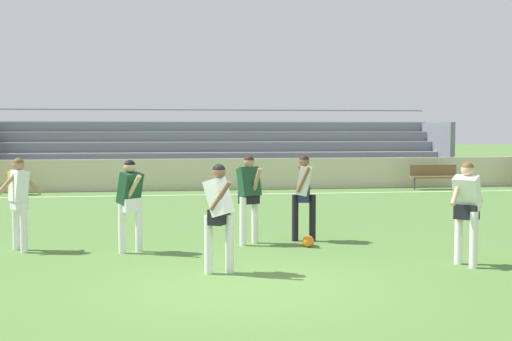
# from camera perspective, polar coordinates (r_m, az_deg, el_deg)

# --- Properties ---
(ground_plane) EXTENTS (160.00, 160.00, 0.00)m
(ground_plane) POSITION_cam_1_polar(r_m,az_deg,el_deg) (9.37, -1.08, -9.99)
(ground_plane) COLOR #517A38
(field_line_sideline) EXTENTS (44.00, 0.12, 0.01)m
(field_line_sideline) POSITION_cam_1_polar(r_m,az_deg,el_deg) (21.83, -4.98, -2.15)
(field_line_sideline) COLOR white
(field_line_sideline) RESTS_ON ground
(sideline_wall) EXTENTS (48.00, 0.16, 1.14)m
(sideline_wall) POSITION_cam_1_polar(r_m,az_deg,el_deg) (23.55, -5.21, -0.34)
(sideline_wall) COLOR beige
(sideline_wall) RESTS_ON ground
(bleacher_stand) EXTENTS (18.47, 3.52, 3.07)m
(bleacher_stand) POSITION_cam_1_polar(r_m,az_deg,el_deg) (26.14, -3.17, 1.75)
(bleacher_stand) COLOR #9EA3AD
(bleacher_stand) RESTS_ON ground
(bench_far_right) EXTENTS (1.80, 0.40, 0.90)m
(bench_far_right) POSITION_cam_1_polar(r_m,az_deg,el_deg) (24.61, 15.44, -0.34)
(bench_far_right) COLOR brown
(bench_far_right) RESTS_ON ground
(trash_bin) EXTENTS (0.53, 0.53, 0.79)m
(trash_bin) POSITION_cam_1_polar(r_m,az_deg,el_deg) (23.23, -20.40, -1.05)
(trash_bin) COLOR yellow
(trash_bin) RESTS_ON ground
(player_white_on_ball) EXTENTS (0.47, 0.55, 1.71)m
(player_white_on_ball) POSITION_cam_1_polar(r_m,az_deg,el_deg) (12.76, 4.25, -1.70)
(player_white_on_ball) COLOR black
(player_white_on_ball) RESTS_ON ground
(player_dark_wide_right) EXTENTS (0.48, 0.66, 1.71)m
(player_dark_wide_right) POSITION_cam_1_polar(r_m,az_deg,el_deg) (12.37, -0.63, -1.85)
(player_dark_wide_right) COLOR white
(player_dark_wide_right) RESTS_ON ground
(player_white_dropping_back) EXTENTS (0.77, 0.47, 1.70)m
(player_white_dropping_back) POSITION_cam_1_polar(r_m,az_deg,el_deg) (12.42, -20.18, -2.10)
(player_white_dropping_back) COLOR white
(player_white_dropping_back) RESTS_ON ground
(player_white_challenging) EXTENTS (0.74, 0.55, 1.69)m
(player_white_challenging) POSITION_cam_1_polar(r_m,az_deg,el_deg) (10.94, 18.11, -2.84)
(player_white_challenging) COLOR white
(player_white_challenging) RESTS_ON ground
(player_white_wide_left) EXTENTS (0.52, 0.67, 1.69)m
(player_white_wide_left) POSITION_cam_1_polar(r_m,az_deg,el_deg) (9.89, -3.29, -3.35)
(player_white_wide_left) COLOR white
(player_white_wide_left) RESTS_ON ground
(player_dark_trailing_run) EXTENTS (0.51, 0.72, 1.67)m
(player_dark_trailing_run) POSITION_cam_1_polar(r_m,az_deg,el_deg) (11.76, -11.05, -2.35)
(player_dark_trailing_run) COLOR white
(player_dark_trailing_run) RESTS_ON ground
(soccer_ball) EXTENTS (0.22, 0.22, 0.22)m
(soccer_ball) POSITION_cam_1_polar(r_m,az_deg,el_deg) (12.23, 4.63, -6.24)
(soccer_ball) COLOR orange
(soccer_ball) RESTS_ON ground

